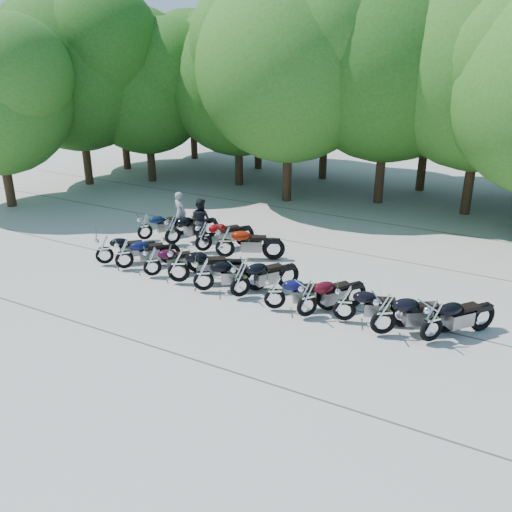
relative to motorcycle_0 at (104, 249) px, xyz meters
The scene contains 29 objects.
ground 5.67m from the motorcycle_0, ahead, with size 90.00×90.00×0.00m, color gray.
tree_0 16.54m from the motorcycle_0, 128.33° to the left, with size 7.50×7.50×9.21m.
tree_1 13.23m from the motorcycle_0, 121.10° to the left, with size 6.97×6.97×8.55m.
tree_2 13.24m from the motorcycle_0, 97.65° to the left, with size 7.31×7.31×8.97m.
tree_3 12.27m from the motorcycle_0, 79.21° to the left, with size 8.70×8.70×10.67m.
tree_4 15.19m from the motorcycle_0, 63.87° to the left, with size 9.13×9.13×11.20m.
tree_5 17.31m from the motorcycle_0, 51.03° to the left, with size 9.04×9.04×11.10m.
tree_9 19.40m from the motorcycle_0, 114.97° to the left, with size 7.59×7.59×9.32m.
tree_10 17.36m from the motorcycle_0, 99.30° to the left, with size 7.78×7.78×9.55m.
tree_11 16.69m from the motorcycle_0, 83.37° to the left, with size 7.56×7.56×9.28m.
tree_12 18.27m from the motorcycle_0, 65.02° to the left, with size 7.88×7.88×9.67m.
tree_17 13.52m from the motorcycle_0, 137.11° to the left, with size 8.31×8.31×10.20m.
motorcycle_0 is the anchor object (origin of this frame).
motorcycle_1 0.91m from the motorcycle_0, ahead, with size 0.68×2.24×1.27m, color #0C1036, non-canonical shape.
motorcycle_2 2.15m from the motorcycle_0, ahead, with size 0.65×2.13×1.20m, color #32061C, non-canonical shape.
motorcycle_3 3.25m from the motorcycle_0, ahead, with size 0.77×2.52×1.42m, color black, non-canonical shape.
motorcycle_4 4.33m from the motorcycle_0, ahead, with size 0.70×2.30×1.30m, color black, non-canonical shape.
motorcycle_5 5.56m from the motorcycle_0, ahead, with size 0.73×2.39×1.35m, color black, non-canonical shape.
motorcycle_6 6.86m from the motorcycle_0, ahead, with size 0.67×2.21×1.25m, color #0E0D3D, non-canonical shape.
motorcycle_7 7.89m from the motorcycle_0, ahead, with size 0.71×2.33×1.32m, color #3F0810, non-canonical shape.
motorcycle_8 8.91m from the motorcycle_0, ahead, with size 0.69×2.26×1.28m, color black, non-canonical shape.
motorcycle_9 10.09m from the motorcycle_0, ahead, with size 0.75×2.46×1.39m, color black, non-canonical shape.
motorcycle_10 11.31m from the motorcycle_0, ahead, with size 0.74×2.43×1.37m, color black, non-canonical shape.
motorcycle_11 2.70m from the motorcycle_0, 97.95° to the left, with size 0.66×2.18×1.23m, color #0B1932, non-canonical shape.
motorcycle_12 2.91m from the motorcycle_0, 71.53° to the left, with size 0.72×2.36×1.34m, color black, non-canonical shape.
motorcycle_13 3.62m from the motorcycle_0, 48.72° to the left, with size 0.72×2.37×1.34m, color #7D0406, non-canonical shape.
motorcycle_14 4.28m from the motorcycle_0, 36.66° to the left, with size 0.75×2.46×1.39m, color maroon, non-canonical shape.
rider_0 4.17m from the motorcycle_0, 86.02° to the left, with size 0.64×0.42×1.75m, color gray.
rider_1 4.03m from the motorcycle_0, 66.40° to the left, with size 0.86×0.67×1.77m, color black.
Camera 1 is at (7.64, -12.49, 7.48)m, focal length 38.00 mm.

